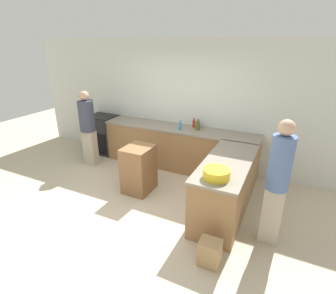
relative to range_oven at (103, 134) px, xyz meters
The scene contains 14 objects.
ground_plane 2.77m from the range_oven, 40.89° to the right, with size 14.00×14.00×0.00m, color beige.
wall_back 2.27m from the range_oven, ahead, with size 8.00×0.06×2.70m.
counter_back 2.06m from the range_oven, ahead, with size 3.39×0.65×0.92m.
counter_peninsula 3.62m from the range_oven, 19.52° to the right, with size 0.69×1.81×0.92m.
range_oven is the anchor object (origin of this frame).
island_table 2.18m from the range_oven, 34.37° to the right, with size 0.48×0.56×0.87m.
mixing_bowl 3.89m from the range_oven, 28.25° to the right, with size 0.36×0.36×0.13m.
hot_sauce_bottle 2.40m from the range_oven, ahead, with size 0.06×0.06×0.20m.
olive_oil_bottle 2.53m from the range_oven, ahead, with size 0.09×0.09×0.22m.
dish_soap_bottle 2.22m from the range_oven, ahead, with size 0.06×0.06×0.20m.
vinegar_bottle_clear 2.50m from the range_oven, ahead, with size 0.08×0.08×0.21m.
person_by_range 0.88m from the range_oven, 73.75° to the right, with size 0.33×0.33×1.67m.
person_at_peninsula 4.48m from the range_oven, 21.45° to the right, with size 0.28×0.28×1.77m.
paper_bag 4.26m from the range_oven, 33.94° to the right, with size 0.27×0.23×0.34m.
Camera 1 is at (2.10, -3.10, 2.61)m, focal length 28.00 mm.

